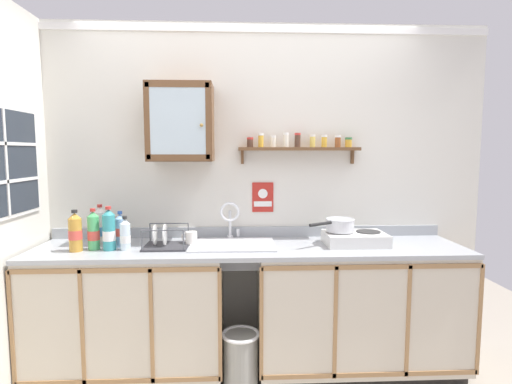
# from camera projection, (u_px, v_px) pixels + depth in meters

# --- Properties ---
(back_wall) EXTENTS (3.59, 0.07, 2.51)m
(back_wall) POSITION_uv_depth(u_px,v_px,m) (249.00, 191.00, 3.05)
(back_wall) COLOR silver
(back_wall) RESTS_ON ground
(lower_cabinet_run) EXTENTS (1.30, 0.61, 0.89)m
(lower_cabinet_run) POSITION_uv_depth(u_px,v_px,m) (130.00, 313.00, 2.77)
(lower_cabinet_run) COLOR black
(lower_cabinet_run) RESTS_ON ground
(lower_cabinet_run_right) EXTENTS (1.44, 0.61, 0.89)m
(lower_cabinet_run_right) POSITION_uv_depth(u_px,v_px,m) (357.00, 309.00, 2.85)
(lower_cabinet_run_right) COLOR black
(lower_cabinet_run_right) RESTS_ON ground
(countertop) EXTENTS (2.95, 0.63, 0.03)m
(countertop) POSITION_uv_depth(u_px,v_px,m) (250.00, 248.00, 2.76)
(countertop) COLOR #9EA3A8
(countertop) RESTS_ON lower_cabinet_run
(backsplash) EXTENTS (2.95, 0.02, 0.08)m
(backsplash) POSITION_uv_depth(u_px,v_px,m) (249.00, 232.00, 3.05)
(backsplash) COLOR #9EA3A8
(backsplash) RESTS_ON countertop
(sink) EXTENTS (0.58, 0.45, 0.42)m
(sink) POSITION_uv_depth(u_px,v_px,m) (233.00, 249.00, 2.79)
(sink) COLOR silver
(sink) RESTS_ON countertop
(hot_plate_stove) EXTENTS (0.42, 0.30, 0.09)m
(hot_plate_stove) POSITION_uv_depth(u_px,v_px,m) (355.00, 238.00, 2.80)
(hot_plate_stove) COLOR silver
(hot_plate_stove) RESTS_ON countertop
(saucepan) EXTENTS (0.35, 0.26, 0.09)m
(saucepan) POSITION_uv_depth(u_px,v_px,m) (340.00, 225.00, 2.81)
(saucepan) COLOR silver
(saucepan) RESTS_ON hot_plate_stove
(bottle_soda_green_0) EXTENTS (0.08, 0.08, 0.28)m
(bottle_soda_green_0) POSITION_uv_depth(u_px,v_px,m) (94.00, 231.00, 2.65)
(bottle_soda_green_0) COLOR #4CB266
(bottle_soda_green_0) RESTS_ON countertop
(bottle_water_clear_1) EXTENTS (0.07, 0.07, 0.23)m
(bottle_water_clear_1) POSITION_uv_depth(u_px,v_px,m) (125.00, 235.00, 2.64)
(bottle_water_clear_1) COLOR silver
(bottle_water_clear_1) RESTS_ON countertop
(bottle_juice_amber_2) EXTENTS (0.09, 0.09, 0.28)m
(bottle_juice_amber_2) POSITION_uv_depth(u_px,v_px,m) (75.00, 233.00, 2.60)
(bottle_juice_amber_2) COLOR gold
(bottle_juice_amber_2) RESTS_ON countertop
(bottle_opaque_white_3) EXTENTS (0.08, 0.08, 0.28)m
(bottle_opaque_white_3) POSITION_uv_depth(u_px,v_px,m) (100.00, 227.00, 2.81)
(bottle_opaque_white_3) COLOR white
(bottle_opaque_white_3) RESTS_ON countertop
(bottle_detergent_teal_4) EXTENTS (0.08, 0.08, 0.29)m
(bottle_detergent_teal_4) POSITION_uv_depth(u_px,v_px,m) (109.00, 231.00, 2.63)
(bottle_detergent_teal_4) COLOR teal
(bottle_detergent_teal_4) RESTS_ON countertop
(bottle_water_blue_5) EXTENTS (0.07, 0.07, 0.25)m
(bottle_water_blue_5) POSITION_uv_depth(u_px,v_px,m) (120.00, 230.00, 2.73)
(bottle_water_blue_5) COLOR #8CB7E0
(bottle_water_blue_5) RESTS_ON countertop
(dish_rack) EXTENTS (0.30, 0.28, 0.16)m
(dish_rack) POSITION_uv_depth(u_px,v_px,m) (165.00, 243.00, 2.72)
(dish_rack) COLOR #333338
(dish_rack) RESTS_ON countertop
(mug) EXTENTS (0.12, 0.08, 0.09)m
(mug) POSITION_uv_depth(u_px,v_px,m) (191.00, 238.00, 2.79)
(mug) COLOR white
(mug) RESTS_ON countertop
(wall_cabinet) EXTENTS (0.45, 0.32, 0.54)m
(wall_cabinet) POSITION_uv_depth(u_px,v_px,m) (181.00, 123.00, 2.80)
(wall_cabinet) COLOR brown
(spice_shelf) EXTENTS (0.90, 0.14, 0.23)m
(spice_shelf) POSITION_uv_depth(u_px,v_px,m) (299.00, 147.00, 2.94)
(spice_shelf) COLOR brown
(warning_sign) EXTENTS (0.16, 0.01, 0.23)m
(warning_sign) POSITION_uv_depth(u_px,v_px,m) (263.00, 197.00, 3.03)
(warning_sign) COLOR #B2261E
(window) EXTENTS (0.03, 0.78, 0.69)m
(window) POSITION_uv_depth(u_px,v_px,m) (4.00, 163.00, 2.39)
(window) COLOR #262D38
(trash_bin) EXTENTS (0.26, 0.26, 0.38)m
(trash_bin) POSITION_uv_depth(u_px,v_px,m) (241.00, 359.00, 2.63)
(trash_bin) COLOR gray
(trash_bin) RESTS_ON ground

